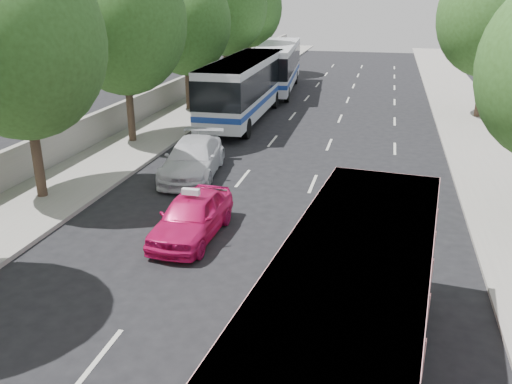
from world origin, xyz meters
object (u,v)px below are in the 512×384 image
(pink_taxi, at_px, (192,216))
(tour_coach_front, at_px, (244,84))
(pink_bus, at_px, (346,326))
(tour_coach_rear, at_px, (278,63))
(white_pickup, at_px, (193,158))

(pink_taxi, height_order, tour_coach_front, tour_coach_front)
(tour_coach_front, bearing_deg, pink_taxi, -81.97)
(pink_bus, xyz_separation_m, tour_coach_rear, (-7.70, 32.65, 0.15))
(pink_bus, height_order, pink_taxi, pink_bus)
(tour_coach_front, relative_size, tour_coach_rear, 1.00)
(pink_bus, relative_size, tour_coach_front, 0.84)
(pink_taxi, xyz_separation_m, white_pickup, (-1.99, 5.67, 0.03))
(white_pickup, distance_m, tour_coach_rear, 20.38)
(tour_coach_front, bearing_deg, pink_bus, -72.10)
(pink_bus, height_order, tour_coach_front, tour_coach_front)
(pink_bus, height_order, tour_coach_rear, tour_coach_rear)
(tour_coach_front, distance_m, tour_coach_rear, 9.89)
(pink_taxi, bearing_deg, white_pickup, 110.77)
(pink_bus, distance_m, tour_coach_rear, 33.55)
(pink_taxi, bearing_deg, pink_bus, -50.54)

